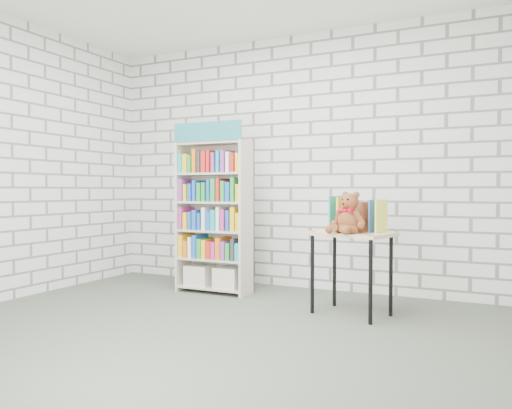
% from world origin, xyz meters
% --- Properties ---
extents(ground, '(4.50, 4.50, 0.00)m').
position_xyz_m(ground, '(0.00, 0.00, 0.00)').
color(ground, '#485043').
rests_on(ground, ground).
extents(room_shell, '(4.52, 4.02, 2.81)m').
position_xyz_m(room_shell, '(0.00, 0.00, 1.78)').
color(room_shell, silver).
rests_on(room_shell, ground).
extents(bookshelf, '(0.80, 0.31, 1.79)m').
position_xyz_m(bookshelf, '(-0.61, 1.36, 0.82)').
color(bookshelf, beige).
rests_on(bookshelf, ground).
extents(display_table, '(0.77, 0.63, 0.72)m').
position_xyz_m(display_table, '(0.95, 1.05, 0.62)').
color(display_table, '#DDB384').
rests_on(display_table, ground).
extents(table_books, '(0.51, 0.32, 0.28)m').
position_xyz_m(table_books, '(0.98, 1.15, 0.86)').
color(table_books, '#29A5B1').
rests_on(table_books, display_table).
extents(teddy_bear, '(0.33, 0.32, 0.35)m').
position_xyz_m(teddy_bear, '(0.95, 0.94, 0.86)').
color(teddy_bear, brown).
rests_on(teddy_bear, display_table).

